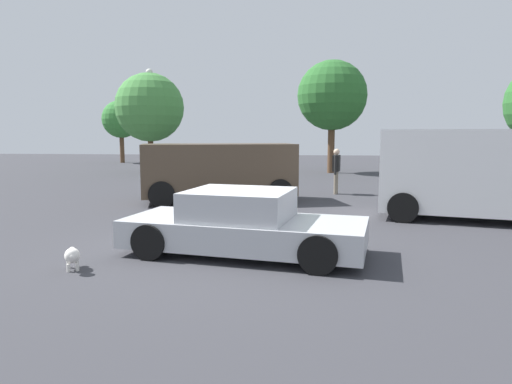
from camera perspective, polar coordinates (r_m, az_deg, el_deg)
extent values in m
plane|color=#38383D|center=(8.77, -2.99, -7.24)|extent=(80.00, 80.00, 0.00)
cube|color=#B7BABF|center=(8.35, -1.44, -5.07)|extent=(4.62, 2.54, 0.50)
cube|color=#B7BABF|center=(8.29, -2.11, -1.56)|extent=(2.10, 1.95, 0.53)
cube|color=slate|center=(8.06, 3.76, -1.82)|extent=(0.33, 1.50, 0.44)
cube|color=slate|center=(8.60, -7.61, -1.30)|extent=(0.33, 1.50, 0.44)
cylinder|color=black|center=(8.87, 9.48, -5.03)|extent=(0.67, 0.33, 0.64)
cylinder|color=black|center=(7.24, 7.85, -7.80)|extent=(0.67, 0.33, 0.64)
cylinder|color=black|center=(9.67, -8.33, -3.98)|extent=(0.67, 0.33, 0.64)
cylinder|color=black|center=(8.20, -13.27, -6.14)|extent=(0.67, 0.33, 0.64)
ellipsoid|color=white|center=(8.03, -22.17, -7.43)|extent=(0.39, 0.44, 0.24)
sphere|color=white|center=(7.78, -22.19, -7.39)|extent=(0.19, 0.19, 0.19)
sphere|color=white|center=(7.71, -22.18, -7.55)|extent=(0.09, 0.09, 0.09)
cylinder|color=white|center=(7.95, -21.62, -8.79)|extent=(0.06, 0.06, 0.13)
cylinder|color=white|center=(7.95, -22.59, -8.84)|extent=(0.06, 0.06, 0.13)
cylinder|color=white|center=(8.18, -21.64, -8.34)|extent=(0.06, 0.06, 0.13)
cylinder|color=white|center=(8.19, -22.59, -8.39)|extent=(0.06, 0.06, 0.13)
sphere|color=white|center=(8.24, -22.18, -6.80)|extent=(0.11, 0.11, 0.11)
cube|color=white|center=(12.83, 26.74, 2.36)|extent=(5.28, 3.15, 2.10)
cube|color=slate|center=(12.75, 15.93, 4.91)|extent=(0.46, 1.67, 0.84)
cylinder|color=black|center=(11.90, 18.05, -1.86)|extent=(0.80, 0.43, 0.76)
cylinder|color=black|center=(13.79, 18.35, -0.66)|extent=(0.80, 0.43, 0.76)
cube|color=#4C3D2D|center=(14.79, -4.70, 2.88)|extent=(5.20, 3.17, 1.65)
cube|color=slate|center=(14.72, -14.05, 4.08)|extent=(0.50, 1.54, 0.66)
cylinder|color=black|center=(13.91, -11.83, -0.29)|extent=(0.84, 0.47, 0.80)
cylinder|color=black|center=(15.67, -11.69, 0.55)|extent=(0.84, 0.47, 0.80)
cylinder|color=black|center=(14.30, 3.03, 0.05)|extent=(0.84, 0.47, 0.80)
cylinder|color=black|center=(16.01, 1.55, 0.84)|extent=(0.84, 0.47, 0.80)
cylinder|color=gray|center=(16.90, 10.01, 1.14)|extent=(0.13, 0.13, 0.84)
cylinder|color=gray|center=(17.06, 10.10, 1.20)|extent=(0.13, 0.13, 0.84)
cube|color=#262626|center=(16.92, 10.11, 3.60)|extent=(0.32, 0.44, 0.60)
cylinder|color=#262626|center=(16.69, 9.98, 3.37)|extent=(0.09, 0.09, 0.70)
cylinder|color=#262626|center=(17.16, 10.22, 3.47)|extent=(0.09, 0.09, 0.70)
sphere|color=beige|center=(16.90, 10.14, 5.00)|extent=(0.23, 0.23, 0.23)
cylinder|color=gray|center=(29.72, -13.14, 8.57)|extent=(0.14, 0.14, 5.93)
sphere|color=silver|center=(29.96, -13.31, 14.50)|extent=(0.44, 0.44, 0.44)
cylinder|color=brown|center=(26.32, 9.45, 5.57)|extent=(0.39, 0.39, 2.91)
sphere|color=#2D6B2D|center=(26.40, 9.59, 11.93)|extent=(3.92, 3.92, 3.92)
cylinder|color=brown|center=(36.84, -16.54, 5.34)|extent=(0.34, 0.34, 2.28)
sphere|color=#387F38|center=(36.84, -16.67, 8.80)|extent=(2.89, 2.89, 2.89)
cylinder|color=brown|center=(26.61, -13.12, 4.80)|extent=(0.31, 0.31, 2.26)
sphere|color=#478C42|center=(26.63, -13.28, 10.35)|extent=(3.85, 3.85, 3.85)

